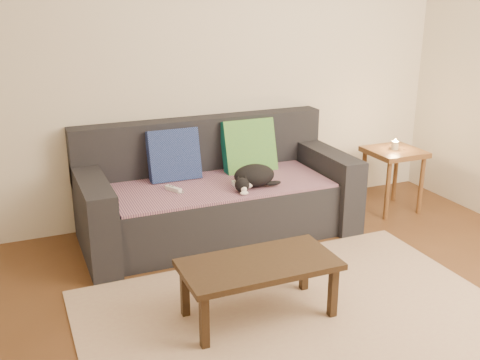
% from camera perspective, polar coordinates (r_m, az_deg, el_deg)
% --- Properties ---
extents(ground, '(4.50, 4.50, 0.00)m').
position_cam_1_polar(ground, '(3.29, 7.61, -15.56)').
color(ground, brown).
rests_on(ground, ground).
extents(back_wall, '(4.50, 0.04, 2.60)m').
position_cam_1_polar(back_wall, '(4.58, -4.56, 11.85)').
color(back_wall, beige).
rests_on(back_wall, ground).
extents(sofa, '(2.10, 0.94, 0.87)m').
position_cam_1_polar(sofa, '(4.42, -2.47, -1.61)').
color(sofa, '#232328').
rests_on(sofa, ground).
extents(throw_blanket, '(1.66, 0.74, 0.02)m').
position_cam_1_polar(throw_blanket, '(4.30, -2.06, -0.49)').
color(throw_blanket, '#4C2B51').
rests_on(throw_blanket, sofa).
extents(cushion_navy, '(0.40, 0.19, 0.41)m').
position_cam_1_polar(cushion_navy, '(4.39, -6.74, 2.54)').
color(cushion_navy, '#122250').
rests_on(cushion_navy, throw_blanket).
extents(cushion_green, '(0.44, 0.23, 0.45)m').
position_cam_1_polar(cushion_green, '(4.60, 0.90, 3.41)').
color(cushion_green, '#0D564A').
rests_on(cushion_green, throw_blanket).
extents(cat, '(0.38, 0.28, 0.17)m').
position_cam_1_polar(cat, '(4.20, 1.37, 0.36)').
color(cat, black).
rests_on(cat, throw_blanket).
extents(wii_remote_a, '(0.10, 0.15, 0.03)m').
position_cam_1_polar(wii_remote_a, '(4.16, -6.77, -0.91)').
color(wii_remote_a, white).
rests_on(wii_remote_a, throw_blanket).
extents(wii_remote_b, '(0.05, 0.15, 0.03)m').
position_cam_1_polar(wii_remote_b, '(4.21, -0.38, -0.53)').
color(wii_remote_b, white).
rests_on(wii_remote_b, throw_blanket).
extents(side_table, '(0.44, 0.44, 0.55)m').
position_cam_1_polar(side_table, '(5.02, 15.34, 1.95)').
color(side_table, brown).
rests_on(side_table, ground).
extents(candle, '(0.06, 0.06, 0.09)m').
position_cam_1_polar(candle, '(4.99, 15.47, 3.42)').
color(candle, beige).
rests_on(candle, side_table).
extents(rug, '(2.50, 1.80, 0.01)m').
position_cam_1_polar(rug, '(3.39, 6.31, -14.19)').
color(rug, tan).
rests_on(rug, ground).
extents(coffee_table, '(0.91, 0.45, 0.36)m').
position_cam_1_polar(coffee_table, '(3.28, 1.95, -9.01)').
color(coffee_table, black).
rests_on(coffee_table, rug).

